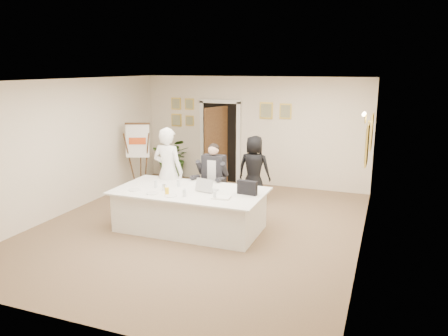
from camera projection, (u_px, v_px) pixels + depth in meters
floor at (199, 227)px, 8.46m from camera, size 7.00×7.00×0.00m
ceiling at (197, 80)px, 7.83m from camera, size 6.00×7.00×0.02m
wall_back at (253, 131)px, 11.33m from camera, size 6.00×0.10×2.80m
wall_front at (71, 214)px, 4.96m from camera, size 6.00×0.10×2.80m
wall_left at (68, 146)px, 9.19m from camera, size 0.10×7.00×2.80m
wall_right at (366, 170)px, 7.11m from camera, size 0.10×7.00×2.80m
doorway at (219, 144)px, 11.56m from camera, size 1.14×0.86×2.20m
pictures_back_wall at (224, 113)px, 11.48m from camera, size 3.40×0.06×0.80m
pictures_right_wall at (369, 137)px, 8.13m from camera, size 0.06×2.20×0.80m
wall_sconce at (367, 119)px, 8.07m from camera, size 0.20×0.30×0.24m
conference_table at (190, 209)px, 8.28m from camera, size 2.82×1.50×0.78m
seated_man at (213, 178)px, 9.19m from camera, size 0.72×0.76×1.50m
flip_chart at (139, 159)px, 10.93m from camera, size 0.60×0.46×1.66m
standing_man at (168, 171)px, 9.02m from camera, size 0.70×0.48×1.84m
standing_woman at (254, 169)px, 9.94m from camera, size 0.75×0.49×1.53m
potted_palm at (174, 158)px, 12.00m from camera, size 1.11×0.98×1.16m
laptop at (207, 183)px, 8.13m from camera, size 0.43×0.44×0.28m
laptop_bag at (247, 188)px, 7.89m from camera, size 0.38×0.14×0.26m
paper_stack at (221, 198)px, 7.67m from camera, size 0.33×0.24×0.03m
plate_left at (135, 190)px, 8.19m from camera, size 0.28×0.28×0.01m
plate_mid at (152, 193)px, 7.96m from camera, size 0.26×0.26×0.01m
plate_near at (171, 196)px, 7.82m from camera, size 0.25×0.25×0.01m
glass_a at (156, 184)px, 8.34m from camera, size 0.07×0.07×0.14m
glass_b at (184, 193)px, 7.77m from camera, size 0.06×0.06×0.14m
glass_c at (215, 195)px, 7.63m from camera, size 0.07×0.07×0.14m
glass_d at (178, 183)px, 8.45m from camera, size 0.06×0.06×0.14m
oj_glass at (167, 191)px, 7.89m from camera, size 0.08×0.08×0.13m
steel_jug at (164, 188)px, 8.16m from camera, size 0.10×0.10×0.11m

